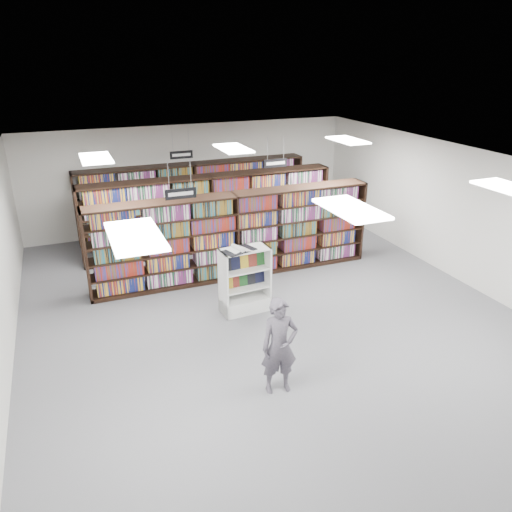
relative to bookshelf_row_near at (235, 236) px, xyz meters
name	(u,v)px	position (x,y,z in m)	size (l,w,h in m)	color
floor	(266,311)	(0.00, -2.00, -1.05)	(12.00, 12.00, 0.00)	#59595F
ceiling	(268,164)	(0.00, -2.00, 2.15)	(10.00, 12.00, 0.10)	silver
wall_back	(191,177)	(0.00, 4.00, 0.55)	(10.00, 0.10, 3.20)	silver
wall_front	(498,438)	(0.00, -8.00, 0.55)	(10.00, 0.10, 3.20)	silver
wall_right	(460,214)	(5.00, -2.00, 0.55)	(0.10, 12.00, 3.20)	silver
bookshelf_row_near	(235,236)	(0.00, 0.00, 0.00)	(7.00, 0.60, 2.10)	black
bookshelf_row_mid	(211,213)	(0.00, 2.00, 0.00)	(7.00, 0.60, 2.10)	black
bookshelf_row_far	(195,197)	(0.00, 3.70, 0.00)	(7.00, 0.60, 2.10)	black
aisle_sign_left	(181,193)	(-1.50, -1.00, 1.48)	(0.65, 0.02, 0.80)	#B2B2B7
aisle_sign_right	(276,162)	(1.50, 1.00, 1.48)	(0.65, 0.02, 0.80)	#B2B2B7
aisle_sign_center	(181,154)	(-0.50, 3.00, 1.48)	(0.65, 0.02, 0.80)	#B2B2B7
troffer_front_left	(135,236)	(-3.00, -5.00, 2.11)	(0.60, 1.20, 0.04)	white
troffer_front_center	(351,209)	(0.00, -5.00, 2.11)	(0.60, 1.20, 0.04)	white
troffer_front_right	(511,188)	(3.00, -5.00, 2.11)	(0.60, 1.20, 0.04)	white
troffer_back_left	(96,158)	(-3.00, 0.00, 2.11)	(0.60, 1.20, 0.04)	white
troffer_back_center	(233,148)	(0.00, 0.00, 2.11)	(0.60, 1.20, 0.04)	white
troffer_back_right	(348,140)	(3.00, 0.00, 2.11)	(0.60, 1.20, 0.04)	white
endcap_display	(244,289)	(-0.42, -1.77, -0.56)	(1.06, 0.58, 1.44)	silver
open_book	(239,249)	(-0.57, -1.87, 0.42)	(0.76, 0.58, 0.13)	black
shopper	(279,346)	(-0.85, -4.56, -0.22)	(0.61, 0.40, 1.67)	#564F5A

